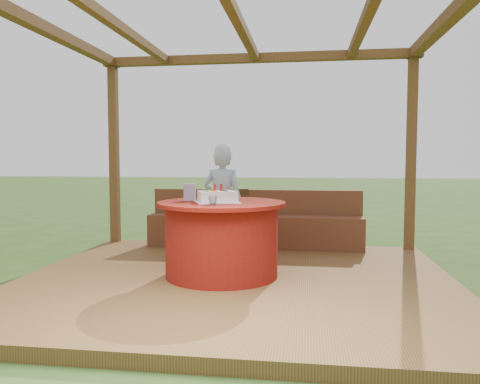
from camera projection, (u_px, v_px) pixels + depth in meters
The scene contains 10 objects.
ground at pixel (237, 288), 4.92m from camera, with size 60.00×60.00×0.00m, color #2B4E1A.
deck at pixel (237, 283), 4.91m from camera, with size 4.50×4.00×0.12m, color brown.
pergola at pixel (237, 56), 4.75m from camera, with size 4.50×4.00×2.72m.
bench at pixel (255, 228), 6.59m from camera, with size 3.00×0.42×0.80m.
table at pixel (222, 238), 4.94m from camera, with size 1.34×1.34×0.79m.
chair at pixel (235, 219), 6.12m from camera, with size 0.49×0.49×0.84m.
elderly_woman at pixel (223, 201), 5.83m from camera, with size 0.56×0.42×1.44m.
birthday_cake at pixel (217, 197), 4.85m from camera, with size 0.56×0.56×0.19m.
gift_bag at pixel (190, 192), 5.05m from camera, with size 0.13×0.08×0.18m, color #D087BE.
drinking_glass at pixel (213, 201), 4.57m from camera, with size 0.09×0.09×0.08m, color white.
Camera 1 is at (0.71, -4.78, 1.36)m, focal length 35.00 mm.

